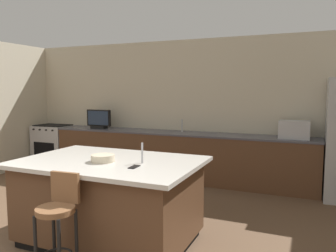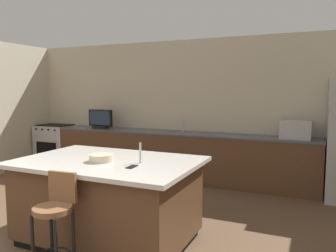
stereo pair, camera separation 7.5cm
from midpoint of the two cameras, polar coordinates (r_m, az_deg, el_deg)
The scene contains 11 objects.
wall_back at distance 6.64m, azimuth 3.41°, elevation 2.94°, with size 7.40×0.12×2.66m, color beige.
counter_back at distance 6.41m, azimuth 1.85°, elevation -5.07°, with size 5.10×0.62×0.91m.
kitchen_island at distance 3.90m, azimuth -9.51°, elevation -12.26°, with size 1.98×1.33×0.93m.
range_oven at distance 7.98m, azimuth -18.22°, elevation -3.09°, with size 0.80×0.63×0.93m.
microwave at distance 5.86m, azimuth 21.19°, elevation -0.61°, with size 0.48×0.36×0.29m, color #B7BABF.
tv_monitor at distance 7.08m, azimuth -11.09°, elevation 1.05°, with size 0.55×0.16×0.39m.
sink_faucet_back at distance 6.38m, azimuth 2.95°, elevation 0.08°, with size 0.02×0.02×0.24m, color #B2B2B7.
sink_faucet_island at distance 3.55m, azimuth -4.14°, elevation -4.58°, with size 0.02×0.02×0.22m, color #B2B2B7.
bar_stool_center at distance 3.25m, azimuth -17.95°, elevation -14.47°, with size 0.34×0.35×0.96m.
fruit_bowl at distance 3.70m, azimuth -10.71°, elevation -5.36°, with size 0.25×0.25×0.08m, color beige.
cell_phone at distance 3.40m, azimuth -5.53°, elevation -6.90°, with size 0.07×0.15×0.01m, color black.
Camera 2 is at (2.37, -1.11, 1.70)m, focal length 35.90 mm.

